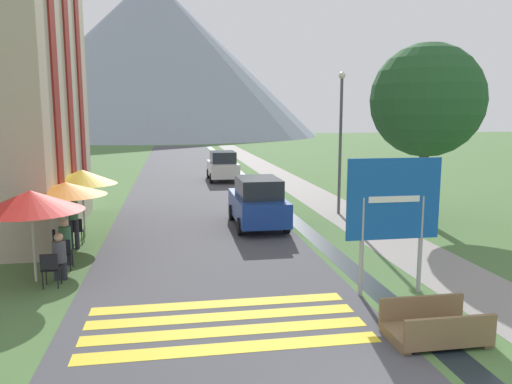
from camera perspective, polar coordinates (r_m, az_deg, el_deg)
name	(u,v)px	position (r m, az deg, el deg)	size (l,w,h in m)	color
ground_plane	(238,192)	(26.61, -2.03, 0.06)	(160.00, 160.00, 0.00)	#476B38
road	(186,171)	(36.31, -8.04, 2.35)	(6.40, 60.00, 0.01)	#424247
footpath	(269,170)	(36.98, 1.46, 2.55)	(2.20, 60.00, 0.01)	gray
drainage_channel	(237,170)	(36.59, -2.24, 2.48)	(0.60, 60.00, 0.00)	black
crosswalk_marking	(225,324)	(10.17, -3.56, -14.78)	(5.44, 2.54, 0.01)	yellow
mountain_distant	(154,57)	(99.42, -11.63, 14.91)	(61.86, 61.86, 29.63)	gray
road_sign	(393,208)	(11.58, 15.42, -1.72)	(2.19, 0.11, 3.13)	#9E9EA3
footbridge	(435,328)	(9.97, 19.73, -14.43)	(1.70, 1.10, 0.65)	brown
parked_car_near	(258,202)	(18.19, 0.20, -1.17)	(1.80, 4.01, 1.82)	navy
parked_car_far	(223,166)	(30.98, -3.83, 2.99)	(1.79, 3.90, 1.82)	silver
cafe_chair_near_left	(64,251)	(14.14, -21.13, -6.36)	(0.40, 0.40, 0.85)	black
cafe_chair_nearest	(50,267)	(12.87, -22.45, -7.92)	(0.40, 0.40, 0.85)	black
cafe_chair_middle	(49,240)	(15.51, -22.56, -5.12)	(0.40, 0.40, 0.85)	black
cafe_chair_far_left	(76,229)	(16.71, -19.85, -3.99)	(0.40, 0.40, 0.85)	black
cafe_umbrella_front_red	(31,201)	(13.18, -24.36, -0.93)	(2.50, 2.50, 2.27)	#B7B2A8
cafe_umbrella_middle_orange	(65,189)	(15.28, -20.95, 0.35)	(2.31, 2.31, 2.16)	#B7B2A8
cafe_umbrella_rear_yellow	(82,177)	(17.46, -19.28, 1.64)	(2.27, 2.27, 2.27)	#B7B2A8
person_seated_near	(59,254)	(13.32, -21.55, -6.61)	(0.32, 0.32, 1.21)	#282833
person_seated_far	(65,240)	(14.55, -20.97, -5.14)	(0.32, 0.32, 1.28)	#282833
person_standing_terrace	(73,217)	(16.14, -20.21, -2.65)	(0.32, 0.32, 1.74)	#282833
streetlamp	(341,132)	(20.62, 9.65, 6.77)	(0.28, 0.28, 5.75)	#515156
tree_by_path	(427,101)	(19.92, 18.96, 9.85)	(4.22, 4.22, 6.70)	brown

